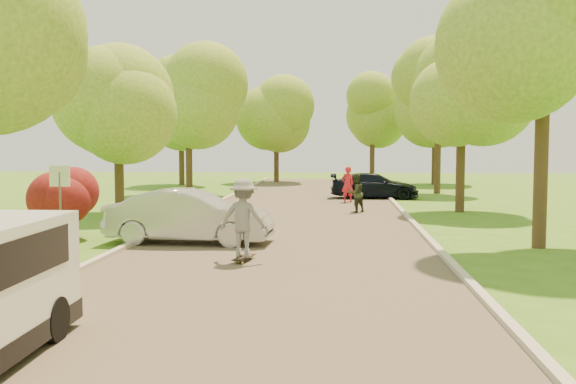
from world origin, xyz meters
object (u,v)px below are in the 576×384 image
(street_sign, at_px, (60,189))
(longboard, at_px, (244,258))
(skateboarder, at_px, (244,218))
(person_striped, at_px, (347,184))
(dark_sedan, at_px, (374,186))
(person_olive, at_px, (356,193))
(silver_sedan, at_px, (190,216))

(street_sign, distance_m, longboard, 5.57)
(street_sign, height_order, longboard, street_sign)
(street_sign, bearing_deg, longboard, -17.88)
(skateboarder, bearing_deg, street_sign, -6.24)
(person_striped, bearing_deg, dark_sedan, -144.86)
(dark_sedan, xyz_separation_m, person_striped, (-1.38, -2.31, 0.21))
(street_sign, relative_size, longboard, 2.24)
(person_striped, distance_m, person_olive, 4.51)
(person_striped, height_order, person_olive, person_striped)
(silver_sedan, bearing_deg, street_sign, 110.43)
(street_sign, xyz_separation_m, dark_sedan, (9.10, 16.20, -0.92))
(dark_sedan, height_order, person_olive, person_olive)
(person_olive, bearing_deg, longboard, 35.84)
(person_striped, bearing_deg, silver_sedan, 46.68)
(dark_sedan, bearing_deg, skateboarder, 166.93)
(silver_sedan, relative_size, person_striped, 2.68)
(silver_sedan, height_order, person_olive, person_olive)
(silver_sedan, height_order, person_striped, person_striped)
(silver_sedan, distance_m, person_olive, 9.63)
(street_sign, distance_m, person_striped, 15.90)
(street_sign, relative_size, silver_sedan, 0.48)
(person_olive, bearing_deg, skateboarder, 35.84)
(dark_sedan, bearing_deg, street_sign, 150.18)
(skateboarder, height_order, person_striped, skateboarder)
(silver_sedan, height_order, longboard, silver_sedan)
(dark_sedan, relative_size, longboard, 4.54)
(silver_sedan, bearing_deg, dark_sedan, -18.28)
(dark_sedan, relative_size, person_olive, 2.82)
(skateboarder, height_order, person_olive, skateboarder)
(longboard, relative_size, skateboarder, 0.53)
(longboard, height_order, person_striped, person_striped)
(silver_sedan, height_order, dark_sedan, silver_sedan)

